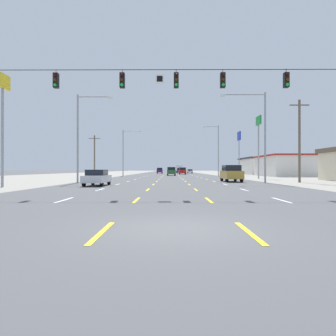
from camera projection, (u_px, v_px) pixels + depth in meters
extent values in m
plane|color=#4C4C4F|center=(171.00, 175.00, 73.75)|extent=(572.00, 572.00, 0.00)
cube|color=gray|center=(68.00, 175.00, 73.92)|extent=(28.00, 440.00, 0.01)
cube|color=gray|center=(273.00, 175.00, 73.58)|extent=(28.00, 440.00, 0.01)
cube|color=white|center=(64.00, 200.00, 14.79)|extent=(0.14, 2.60, 0.01)
cube|color=white|center=(100.00, 190.00, 22.28)|extent=(0.14, 2.60, 0.01)
cube|color=white|center=(118.00, 184.00, 29.78)|extent=(0.14, 2.60, 0.01)
cube|color=white|center=(128.00, 181.00, 37.28)|extent=(0.14, 2.60, 0.01)
cube|color=white|center=(135.00, 179.00, 44.78)|extent=(0.14, 2.60, 0.01)
cube|color=white|center=(140.00, 178.00, 52.28)|extent=(0.14, 2.60, 0.01)
cube|color=white|center=(144.00, 177.00, 59.78)|extent=(0.14, 2.60, 0.01)
cube|color=white|center=(147.00, 176.00, 67.28)|extent=(0.14, 2.60, 0.01)
cube|color=white|center=(149.00, 175.00, 74.78)|extent=(0.14, 2.60, 0.01)
cube|color=white|center=(151.00, 175.00, 82.28)|extent=(0.14, 2.60, 0.01)
cube|color=white|center=(153.00, 174.00, 89.78)|extent=(0.14, 2.60, 0.01)
cube|color=white|center=(154.00, 174.00, 97.28)|extent=(0.14, 2.60, 0.01)
cube|color=white|center=(155.00, 173.00, 104.78)|extent=(0.14, 2.60, 0.01)
cube|color=white|center=(156.00, 173.00, 112.28)|extent=(0.14, 2.60, 0.01)
cube|color=white|center=(157.00, 173.00, 119.78)|extent=(0.14, 2.60, 0.01)
cube|color=white|center=(158.00, 173.00, 127.28)|extent=(0.14, 2.60, 0.01)
cube|color=white|center=(158.00, 173.00, 134.78)|extent=(0.14, 2.60, 0.01)
cube|color=white|center=(159.00, 172.00, 142.28)|extent=(0.14, 2.60, 0.01)
cube|color=white|center=(160.00, 172.00, 149.78)|extent=(0.14, 2.60, 0.01)
cube|color=white|center=(160.00, 172.00, 157.28)|extent=(0.14, 2.60, 0.01)
cube|color=white|center=(161.00, 172.00, 164.78)|extent=(0.14, 2.60, 0.01)
cube|color=white|center=(161.00, 172.00, 172.28)|extent=(0.14, 2.60, 0.01)
cube|color=white|center=(161.00, 172.00, 179.78)|extent=(0.14, 2.60, 0.01)
cube|color=white|center=(162.00, 172.00, 187.28)|extent=(0.14, 2.60, 0.01)
cube|color=white|center=(162.00, 171.00, 194.78)|extent=(0.14, 2.60, 0.01)
cube|color=white|center=(162.00, 171.00, 202.28)|extent=(0.14, 2.60, 0.01)
cube|color=white|center=(163.00, 171.00, 209.78)|extent=(0.14, 2.60, 0.01)
cube|color=white|center=(163.00, 171.00, 217.28)|extent=(0.14, 2.60, 0.01)
cube|color=white|center=(163.00, 171.00, 224.78)|extent=(0.14, 2.60, 0.01)
cube|color=yellow|center=(102.00, 232.00, 7.26)|extent=(0.14, 2.60, 0.01)
cube|color=yellow|center=(136.00, 200.00, 14.76)|extent=(0.14, 2.60, 0.01)
cube|color=yellow|center=(148.00, 190.00, 22.26)|extent=(0.14, 2.60, 0.01)
cube|color=yellow|center=(153.00, 184.00, 29.76)|extent=(0.14, 2.60, 0.01)
cube|color=yellow|center=(157.00, 181.00, 37.26)|extent=(0.14, 2.60, 0.01)
cube|color=yellow|center=(159.00, 179.00, 44.76)|extent=(0.14, 2.60, 0.01)
cube|color=yellow|center=(161.00, 178.00, 52.26)|extent=(0.14, 2.60, 0.01)
cube|color=yellow|center=(162.00, 177.00, 59.76)|extent=(0.14, 2.60, 0.01)
cube|color=yellow|center=(163.00, 176.00, 67.26)|extent=(0.14, 2.60, 0.01)
cube|color=yellow|center=(163.00, 175.00, 74.76)|extent=(0.14, 2.60, 0.01)
cube|color=yellow|center=(164.00, 175.00, 82.26)|extent=(0.14, 2.60, 0.01)
cube|color=yellow|center=(165.00, 174.00, 89.76)|extent=(0.14, 2.60, 0.01)
cube|color=yellow|center=(165.00, 174.00, 97.26)|extent=(0.14, 2.60, 0.01)
cube|color=yellow|center=(165.00, 173.00, 104.76)|extent=(0.14, 2.60, 0.01)
cube|color=yellow|center=(166.00, 173.00, 112.26)|extent=(0.14, 2.60, 0.01)
cube|color=yellow|center=(166.00, 173.00, 119.76)|extent=(0.14, 2.60, 0.01)
cube|color=yellow|center=(166.00, 173.00, 127.26)|extent=(0.14, 2.60, 0.01)
cube|color=yellow|center=(166.00, 173.00, 134.76)|extent=(0.14, 2.60, 0.01)
cube|color=yellow|center=(167.00, 172.00, 142.26)|extent=(0.14, 2.60, 0.01)
cube|color=yellow|center=(167.00, 172.00, 149.76)|extent=(0.14, 2.60, 0.01)
cube|color=yellow|center=(167.00, 172.00, 157.26)|extent=(0.14, 2.60, 0.01)
cube|color=yellow|center=(167.00, 172.00, 164.76)|extent=(0.14, 2.60, 0.01)
cube|color=yellow|center=(167.00, 172.00, 172.26)|extent=(0.14, 2.60, 0.01)
cube|color=yellow|center=(167.00, 172.00, 179.76)|extent=(0.14, 2.60, 0.01)
cube|color=yellow|center=(167.00, 172.00, 187.26)|extent=(0.14, 2.60, 0.01)
cube|color=yellow|center=(168.00, 171.00, 194.76)|extent=(0.14, 2.60, 0.01)
cube|color=yellow|center=(168.00, 171.00, 202.26)|extent=(0.14, 2.60, 0.01)
cube|color=yellow|center=(168.00, 171.00, 209.76)|extent=(0.14, 2.60, 0.01)
cube|color=yellow|center=(168.00, 171.00, 217.26)|extent=(0.14, 2.60, 0.01)
cube|color=yellow|center=(168.00, 171.00, 224.75)|extent=(0.14, 2.60, 0.01)
cube|color=yellow|center=(249.00, 232.00, 7.24)|extent=(0.14, 2.60, 0.01)
cube|color=yellow|center=(209.00, 200.00, 14.74)|extent=(0.14, 2.60, 0.01)
cube|color=yellow|center=(196.00, 190.00, 22.24)|extent=(0.14, 2.60, 0.01)
cube|color=yellow|center=(189.00, 185.00, 29.74)|extent=(0.14, 2.60, 0.01)
cube|color=yellow|center=(185.00, 181.00, 37.24)|extent=(0.14, 2.60, 0.01)
cube|color=yellow|center=(183.00, 179.00, 44.74)|extent=(0.14, 2.60, 0.01)
cube|color=yellow|center=(181.00, 178.00, 52.24)|extent=(0.14, 2.60, 0.01)
cube|color=yellow|center=(180.00, 177.00, 59.74)|extent=(0.14, 2.60, 0.01)
cube|color=yellow|center=(179.00, 176.00, 67.24)|extent=(0.14, 2.60, 0.01)
cube|color=yellow|center=(178.00, 175.00, 74.74)|extent=(0.14, 2.60, 0.01)
cube|color=yellow|center=(177.00, 175.00, 82.24)|extent=(0.14, 2.60, 0.01)
cube|color=yellow|center=(176.00, 174.00, 89.74)|extent=(0.14, 2.60, 0.01)
cube|color=yellow|center=(176.00, 174.00, 97.23)|extent=(0.14, 2.60, 0.01)
cube|color=yellow|center=(176.00, 173.00, 104.73)|extent=(0.14, 2.60, 0.01)
cube|color=yellow|center=(175.00, 173.00, 112.23)|extent=(0.14, 2.60, 0.01)
cube|color=yellow|center=(175.00, 173.00, 119.73)|extent=(0.14, 2.60, 0.01)
cube|color=yellow|center=(175.00, 173.00, 127.23)|extent=(0.14, 2.60, 0.01)
cube|color=yellow|center=(174.00, 173.00, 134.73)|extent=(0.14, 2.60, 0.01)
cube|color=yellow|center=(174.00, 172.00, 142.23)|extent=(0.14, 2.60, 0.01)
cube|color=yellow|center=(174.00, 172.00, 149.73)|extent=(0.14, 2.60, 0.01)
cube|color=yellow|center=(174.00, 172.00, 157.23)|extent=(0.14, 2.60, 0.01)
cube|color=yellow|center=(174.00, 172.00, 164.73)|extent=(0.14, 2.60, 0.01)
cube|color=yellow|center=(173.00, 172.00, 172.23)|extent=(0.14, 2.60, 0.01)
cube|color=yellow|center=(173.00, 172.00, 179.73)|extent=(0.14, 2.60, 0.01)
cube|color=yellow|center=(173.00, 172.00, 187.23)|extent=(0.14, 2.60, 0.01)
cube|color=yellow|center=(173.00, 171.00, 194.73)|extent=(0.14, 2.60, 0.01)
cube|color=yellow|center=(173.00, 171.00, 202.23)|extent=(0.14, 2.60, 0.01)
cube|color=yellow|center=(173.00, 171.00, 209.73)|extent=(0.14, 2.60, 0.01)
cube|color=yellow|center=(173.00, 171.00, 217.23)|extent=(0.14, 2.60, 0.01)
cube|color=yellow|center=(173.00, 171.00, 224.73)|extent=(0.14, 2.60, 0.01)
cube|color=white|center=(281.00, 200.00, 14.71)|extent=(0.14, 2.60, 0.01)
cube|color=white|center=(244.00, 190.00, 22.21)|extent=(0.14, 2.60, 0.01)
cube|color=white|center=(225.00, 185.00, 29.71)|extent=(0.14, 2.60, 0.01)
cube|color=white|center=(214.00, 181.00, 37.21)|extent=(0.14, 2.60, 0.01)
cube|color=white|center=(207.00, 179.00, 44.71)|extent=(0.14, 2.60, 0.01)
cube|color=white|center=(201.00, 178.00, 52.21)|extent=(0.14, 2.60, 0.01)
cube|color=white|center=(198.00, 177.00, 59.71)|extent=(0.14, 2.60, 0.01)
cube|color=white|center=(194.00, 176.00, 67.21)|extent=(0.14, 2.60, 0.01)
cube|color=white|center=(192.00, 175.00, 74.71)|extent=(0.14, 2.60, 0.01)
cube|color=white|center=(190.00, 175.00, 82.21)|extent=(0.14, 2.60, 0.01)
cube|color=white|center=(188.00, 174.00, 89.71)|extent=(0.14, 2.60, 0.01)
cube|color=white|center=(187.00, 174.00, 97.21)|extent=(0.14, 2.60, 0.01)
cube|color=white|center=(186.00, 173.00, 104.71)|extent=(0.14, 2.60, 0.01)
cube|color=white|center=(185.00, 173.00, 112.21)|extent=(0.14, 2.60, 0.01)
cube|color=white|center=(184.00, 173.00, 119.71)|extent=(0.14, 2.60, 0.01)
cube|color=white|center=(183.00, 173.00, 127.21)|extent=(0.14, 2.60, 0.01)
cube|color=white|center=(182.00, 173.00, 134.71)|extent=(0.14, 2.60, 0.01)
cube|color=white|center=(182.00, 172.00, 142.21)|extent=(0.14, 2.60, 0.01)
cube|color=white|center=(181.00, 172.00, 149.71)|extent=(0.14, 2.60, 0.01)
cube|color=white|center=(180.00, 172.00, 157.21)|extent=(0.14, 2.60, 0.01)
cube|color=white|center=(180.00, 172.00, 164.71)|extent=(0.14, 2.60, 0.01)
cube|color=white|center=(180.00, 172.00, 172.21)|extent=(0.14, 2.60, 0.01)
cube|color=white|center=(179.00, 172.00, 179.71)|extent=(0.14, 2.60, 0.01)
cube|color=white|center=(179.00, 172.00, 187.21)|extent=(0.14, 2.60, 0.01)
cube|color=white|center=(178.00, 171.00, 194.71)|extent=(0.14, 2.60, 0.01)
cube|color=white|center=(178.00, 171.00, 202.21)|extent=(0.14, 2.60, 0.01)
cube|color=white|center=(178.00, 171.00, 209.71)|extent=(0.14, 2.60, 0.01)
cube|color=white|center=(178.00, 171.00, 217.21)|extent=(0.14, 2.60, 0.01)
cube|color=white|center=(177.00, 171.00, 224.71)|extent=(0.14, 2.60, 0.01)
cylinder|color=black|center=(172.00, 70.00, 19.08)|extent=(26.08, 0.04, 0.04)
cube|color=white|center=(160.00, 79.00, 19.03)|extent=(0.60, 0.04, 0.60)
cube|color=black|center=(160.00, 79.00, 19.00)|extent=(0.36, 0.01, 0.36)
cube|color=black|center=(286.00, 80.00, 18.93)|extent=(0.30, 0.34, 0.92)
cylinder|color=black|center=(286.00, 71.00, 18.93)|extent=(0.03, 0.03, 0.24)
sphere|color=#2F0402|center=(287.00, 75.00, 18.75)|extent=(0.20, 0.20, 0.20)
sphere|color=#352202|center=(287.00, 80.00, 18.75)|extent=(0.20, 0.20, 0.20)
sphere|color=green|center=(287.00, 84.00, 18.75)|extent=(0.20, 0.20, 0.20)
cube|color=black|center=(176.00, 80.00, 18.98)|extent=(0.30, 0.34, 0.92)
cylinder|color=black|center=(176.00, 71.00, 18.98)|extent=(0.03, 0.03, 0.24)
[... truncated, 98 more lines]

